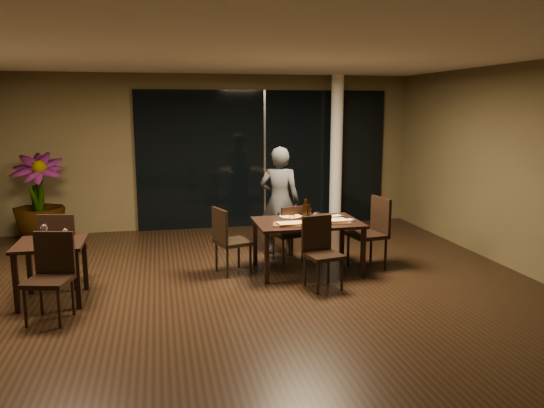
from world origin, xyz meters
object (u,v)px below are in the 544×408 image
(side_table, at_px, (51,252))
(bottle_b, at_px, (309,212))
(chair_main_right, at_px, (373,229))
(chair_side_near, at_px, (51,272))
(diner, at_px, (280,201))
(chair_side_far, at_px, (61,246))
(chair_main_far, at_px, (290,230))
(bottle_a, at_px, (305,210))
(main_table, at_px, (307,226))
(bottle_c, at_px, (306,209))
(potted_plant, at_px, (38,199))
(chair_main_near, at_px, (320,248))
(chair_main_left, at_px, (228,237))

(side_table, height_order, bottle_b, bottle_b)
(chair_main_right, bearing_deg, chair_side_near, -84.98)
(diner, distance_m, bottle_b, 1.00)
(chair_side_far, xyz_separation_m, bottle_b, (3.40, 0.04, 0.30))
(chair_main_far, bearing_deg, bottle_a, 87.22)
(main_table, distance_m, bottle_c, 0.25)
(bottle_a, bearing_deg, side_table, -170.87)
(potted_plant, relative_size, bottle_a, 5.03)
(side_table, distance_m, potted_plant, 3.15)
(chair_side_near, relative_size, diner, 0.56)
(chair_main_near, distance_m, chair_side_far, 3.42)
(chair_main_left, bearing_deg, chair_side_near, 100.74)
(diner, bearing_deg, chair_main_far, 119.60)
(chair_side_far, distance_m, chair_side_near, 1.08)
(chair_main_near, relative_size, bottle_c, 3.01)
(chair_side_near, bearing_deg, potted_plant, 117.09)
(chair_main_right, height_order, potted_plant, potted_plant)
(chair_side_far, distance_m, bottle_b, 3.41)
(side_table, xyz_separation_m, chair_side_far, (0.03, 0.49, -0.05))
(chair_main_left, bearing_deg, bottle_a, -112.26)
(main_table, xyz_separation_m, chair_side_near, (-3.30, -1.09, -0.13))
(main_table, relative_size, chair_main_far, 1.69)
(diner, bearing_deg, side_table, 47.28)
(potted_plant, distance_m, bottle_b, 4.88)
(side_table, height_order, chair_side_far, chair_side_far)
(potted_plant, bearing_deg, bottle_a, -31.35)
(chair_side_far, relative_size, chair_side_near, 1.03)
(chair_main_far, height_order, chair_main_right, chair_main_right)
(chair_main_right, height_order, bottle_b, chair_main_right)
(chair_main_near, height_order, chair_side_near, chair_side_near)
(chair_main_left, height_order, chair_side_near, chair_side_near)
(chair_side_near, distance_m, potted_plant, 3.75)
(chair_main_near, relative_size, bottle_b, 3.82)
(chair_main_far, relative_size, bottle_c, 2.82)
(bottle_c, bearing_deg, side_table, -170.22)
(chair_side_far, bearing_deg, bottle_c, -166.07)
(potted_plant, bearing_deg, chair_main_far, -26.66)
(side_table, relative_size, bottle_c, 2.54)
(main_table, xyz_separation_m, bottle_a, (-0.03, 0.04, 0.23))
(side_table, height_order, bottle_a, bottle_a)
(chair_main_right, relative_size, diner, 0.60)
(chair_main_near, distance_m, chair_side_near, 3.31)
(diner, relative_size, potted_plant, 1.11)
(chair_main_left, distance_m, diner, 1.36)
(chair_main_right, bearing_deg, chair_side_far, -99.00)
(side_table, xyz_separation_m, chair_main_near, (3.39, -0.18, -0.09))
(chair_main_near, bearing_deg, chair_main_right, 22.08)
(side_table, xyz_separation_m, chair_main_far, (3.28, 1.03, -0.13))
(chair_main_near, bearing_deg, potted_plant, 130.26)
(chair_side_near, bearing_deg, bottle_c, 33.61)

